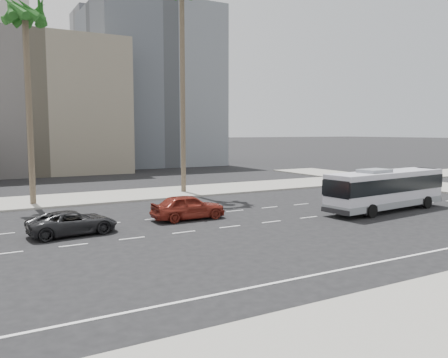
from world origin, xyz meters
TOP-DOWN VIEW (x-y plane):
  - ground at (0.00, 0.00)m, footprint 700.00×700.00m
  - sidewalk_north at (0.00, 15.50)m, footprint 120.00×7.00m
  - midrise_beige_west at (-12.00, 45.00)m, footprint 24.00×18.00m
  - midrise_gray_center at (8.00, 52.00)m, footprint 20.00×20.00m
  - civic_tower at (-2.00, 250.00)m, footprint 42.00×42.00m
  - highrise_right at (45.00, 230.00)m, footprint 26.00×26.00m
  - highrise_far at (70.00, 260.00)m, footprint 22.00×22.00m
  - city_bus at (6.46, -0.64)m, footprint 10.79×3.46m
  - car_a at (-7.18, 3.36)m, footprint 1.98×4.81m
  - car_b at (-14.53, 2.52)m, footprint 2.68×4.98m
  - palm_mid at (-15.24, 14.13)m, footprint 5.02×5.02m

SIDE VIEW (x-z plane):
  - ground at x=0.00m, z-range 0.00..0.00m
  - sidewalk_north at x=0.00m, z-range 0.00..0.15m
  - car_b at x=-14.53m, z-range 0.00..1.33m
  - car_a at x=-7.18m, z-range 0.00..1.63m
  - city_bus at x=6.46m, z-range 0.08..3.12m
  - midrise_beige_west at x=-12.00m, z-range 0.00..18.00m
  - midrise_gray_center at x=8.00m, z-range 0.00..26.00m
  - palm_mid at x=-15.24m, z-range 6.20..21.71m
  - highrise_far at x=70.00m, z-range 0.00..60.00m
  - highrise_right at x=45.00m, z-range 0.00..70.00m
  - civic_tower at x=-2.00m, z-range -25.67..103.33m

